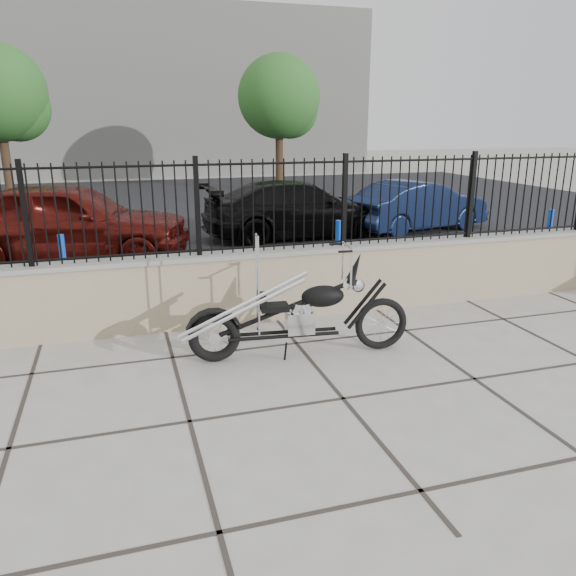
# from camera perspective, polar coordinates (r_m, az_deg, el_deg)

# --- Properties ---
(ground_plane) EXTENTS (90.00, 90.00, 0.00)m
(ground_plane) POSITION_cam_1_polar(r_m,az_deg,el_deg) (5.64, 5.62, -11.14)
(ground_plane) COLOR #99968E
(ground_plane) RESTS_ON ground
(parking_lot) EXTENTS (30.00, 30.00, 0.00)m
(parking_lot) POSITION_cam_1_polar(r_m,az_deg,el_deg) (17.41, -10.38, 7.66)
(parking_lot) COLOR black
(parking_lot) RESTS_ON ground
(retaining_wall) EXTENTS (14.00, 0.36, 0.96)m
(retaining_wall) POSITION_cam_1_polar(r_m,az_deg,el_deg) (7.67, -1.41, 0.39)
(retaining_wall) COLOR gray
(retaining_wall) RESTS_ON ground_plane
(iron_fence) EXTENTS (14.00, 0.08, 1.20)m
(iron_fence) POSITION_cam_1_polar(r_m,az_deg,el_deg) (7.44, -1.46, 8.41)
(iron_fence) COLOR black
(iron_fence) RESTS_ON retaining_wall
(background_building) EXTENTS (22.00, 6.00, 8.00)m
(background_building) POSITION_cam_1_polar(r_m,az_deg,el_deg) (31.19, -14.09, 18.65)
(background_building) COLOR beige
(background_building) RESTS_ON ground_plane
(chopper_motorcycle) EXTENTS (2.48, 0.70, 1.47)m
(chopper_motorcycle) POSITION_cam_1_polar(r_m,az_deg,el_deg) (6.32, 0.79, -0.74)
(chopper_motorcycle) COLOR black
(chopper_motorcycle) RESTS_ON ground_plane
(car_red) EXTENTS (4.85, 2.91, 1.54)m
(car_red) POSITION_cam_1_polar(r_m,az_deg,el_deg) (11.61, -21.37, 6.31)
(car_red) COLOR #480E0A
(car_red) RESTS_ON parking_lot
(car_black) EXTENTS (4.58, 2.01, 1.31)m
(car_black) POSITION_cam_1_polar(r_m,az_deg,el_deg) (13.18, 1.16, 8.02)
(car_black) COLOR black
(car_black) RESTS_ON parking_lot
(car_blue) EXTENTS (3.94, 2.21, 1.23)m
(car_blue) POSITION_cam_1_polar(r_m,az_deg,el_deg) (14.33, 13.03, 8.13)
(car_blue) COLOR #0F1937
(car_blue) RESTS_ON parking_lot
(bollard_a) EXTENTS (0.14, 0.14, 0.88)m
(bollard_a) POSITION_cam_1_polar(r_m,az_deg,el_deg) (9.82, -21.85, 2.55)
(bollard_a) COLOR #0C19B4
(bollard_a) RESTS_ON ground_plane
(bollard_b) EXTENTS (0.12, 0.12, 0.85)m
(bollard_b) POSITION_cam_1_polar(r_m,az_deg,el_deg) (10.61, 5.09, 4.60)
(bollard_b) COLOR blue
(bollard_b) RESTS_ON ground_plane
(bollard_c) EXTENTS (0.12, 0.12, 0.90)m
(bollard_c) POSITION_cam_1_polar(r_m,az_deg,el_deg) (12.77, 24.97, 5.26)
(bollard_c) COLOR #0B27A6
(bollard_c) RESTS_ON ground_plane
(tree_right) EXTENTS (3.08, 3.08, 5.20)m
(tree_right) POSITION_cam_1_polar(r_m,az_deg,el_deg) (22.09, -0.91, 19.23)
(tree_right) COLOR #382619
(tree_right) RESTS_ON ground_plane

